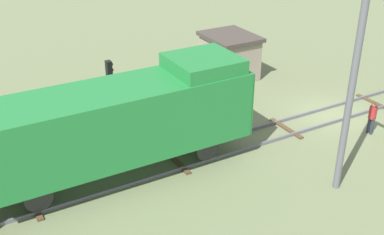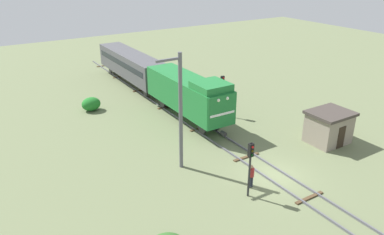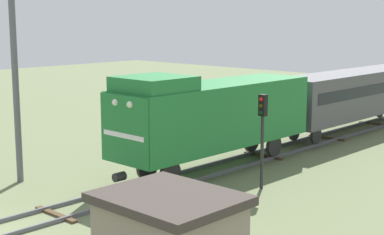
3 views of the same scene
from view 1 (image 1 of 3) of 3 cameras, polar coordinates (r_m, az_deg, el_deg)
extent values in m
plane|color=#66704C|center=(26.95, 16.27, 0.24)|extent=(114.22, 114.22, 0.00)
cube|color=#595960|center=(26.49, 17.37, -0.21)|extent=(0.10, 76.15, 0.16)
cube|color=#595960|center=(27.37, 15.25, 0.98)|extent=(0.10, 76.15, 0.16)
cube|color=#4C3823|center=(29.15, 20.72, 1.69)|extent=(2.40, 0.24, 0.09)
cube|color=#4C3823|center=(24.92, 11.09, -1.27)|extent=(2.40, 0.24, 0.09)
cube|color=#4C3823|center=(21.75, -1.91, -5.17)|extent=(2.40, 0.24, 0.09)
cube|color=#4C3823|center=(20.14, -18.31, -9.64)|extent=(2.40, 0.24, 0.09)
cube|color=#1E7233|center=(19.56, -8.59, -0.42)|extent=(2.90, 11.00, 2.90)
cube|color=#1E7233|center=(20.41, 1.33, 6.44)|extent=(2.75, 2.80, 0.60)
cube|color=#1E7233|center=(21.90, 4.99, 2.86)|extent=(2.84, 0.10, 2.84)
cube|color=white|center=(22.00, 5.06, 2.40)|extent=(2.46, 0.06, 0.20)
sphere|color=white|center=(21.16, 5.91, 5.18)|extent=(0.28, 0.28, 0.28)
sphere|color=white|center=(21.85, 4.55, 5.94)|extent=(0.28, 0.28, 0.28)
cylinder|color=#262628|center=(22.86, 5.44, -1.24)|extent=(0.36, 0.50, 0.36)
cylinder|color=#262628|center=(21.36, 1.75, -3.72)|extent=(0.18, 1.10, 1.10)
cylinder|color=#262628|center=(22.44, -0.15, -2.11)|extent=(0.18, 1.10, 1.10)
cylinder|color=#262628|center=(19.19, -17.76, -9.09)|extent=(0.18, 1.10, 1.10)
cylinder|color=#262628|center=(20.38, -18.72, -6.96)|extent=(0.18, 1.10, 1.10)
cylinder|color=#262628|center=(23.02, -9.51, 1.91)|extent=(0.14, 0.14, 4.03)
cube|color=black|center=(22.42, -9.81, 5.54)|extent=(0.32, 0.24, 0.90)
sphere|color=red|center=(22.37, -9.52, 6.25)|extent=(0.16, 0.16, 0.16)
sphere|color=#3C3306|center=(22.47, -9.47, 5.58)|extent=(0.16, 0.16, 0.16)
sphere|color=black|center=(22.57, -9.42, 4.92)|extent=(0.16, 0.16, 0.16)
cylinder|color=#262B38|center=(25.43, 20.55, -1.01)|extent=(0.15, 0.15, 0.85)
cylinder|color=#262B38|center=(25.54, 20.22, -0.83)|extent=(0.15, 0.15, 0.85)
cylinder|color=maroon|center=(25.18, 20.64, 0.56)|extent=(0.38, 0.38, 0.62)
sphere|color=tan|center=(25.00, 20.80, 1.44)|extent=(0.23, 0.23, 0.23)
cylinder|color=#595960|center=(18.97, 18.35, 2.98)|extent=(0.28, 0.28, 8.65)
cube|color=gray|center=(30.72, 4.48, 7.08)|extent=(3.20, 2.60, 2.50)
cube|color=#3F3833|center=(30.29, 4.57, 9.52)|extent=(3.50, 2.90, 0.24)
cube|color=#2D2319|center=(31.54, 6.47, 6.94)|extent=(0.80, 0.06, 1.90)
camera|label=2|loc=(34.43, 66.20, 16.60)|focal=35.00mm
camera|label=3|loc=(43.42, 8.51, 20.71)|focal=55.00mm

